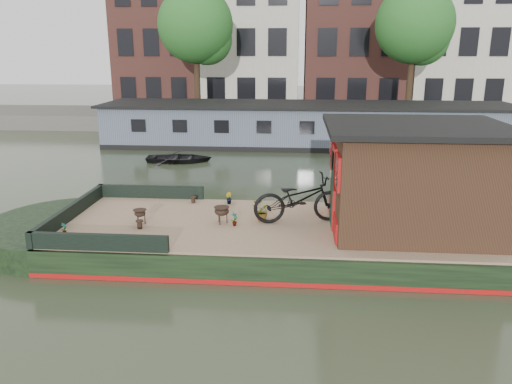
# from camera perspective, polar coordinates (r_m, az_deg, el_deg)

# --- Properties ---
(ground) EXTENTS (120.00, 120.00, 0.00)m
(ground) POSITION_cam_1_polar(r_m,az_deg,el_deg) (12.12, 6.53, -6.67)
(ground) COLOR #25311F
(ground) RESTS_ON ground
(houseboat_hull) EXTENTS (14.01, 4.02, 0.60)m
(houseboat_hull) POSITION_cam_1_polar(r_m,az_deg,el_deg) (12.04, 0.20, -5.31)
(houseboat_hull) COLOR black
(houseboat_hull) RESTS_ON ground
(houseboat_deck) EXTENTS (11.80, 3.80, 0.05)m
(houseboat_deck) POSITION_cam_1_polar(r_m,az_deg,el_deg) (11.89, 6.63, -3.89)
(houseboat_deck) COLOR #98795E
(houseboat_deck) RESTS_ON houseboat_hull
(bow_bulwark) EXTENTS (3.00, 4.00, 0.35)m
(bow_bulwark) POSITION_cam_1_polar(r_m,az_deg,el_deg) (12.69, -16.87, -2.25)
(bow_bulwark) COLOR black
(bow_bulwark) RESTS_ON houseboat_deck
(cabin) EXTENTS (4.00, 3.50, 2.42)m
(cabin) POSITION_cam_1_polar(r_m,az_deg,el_deg) (11.82, 17.47, 1.70)
(cabin) COLOR black
(cabin) RESTS_ON houseboat_deck
(bicycle) EXTENTS (2.32, 1.25, 1.16)m
(bicycle) POSITION_cam_1_polar(r_m,az_deg,el_deg) (11.90, 4.98, -0.76)
(bicycle) COLOR black
(bicycle) RESTS_ON houseboat_deck
(potted_plant_a) EXTENTS (0.20, 0.22, 0.34)m
(potted_plant_a) POSITION_cam_1_polar(r_m,az_deg,el_deg) (11.71, -2.49, -3.11)
(potted_plant_a) COLOR maroon
(potted_plant_a) RESTS_ON houseboat_deck
(potted_plant_b) EXTENTS (0.22, 0.22, 0.31)m
(potted_plant_b) POSITION_cam_1_polar(r_m,az_deg,el_deg) (13.41, -3.14, -0.70)
(potted_plant_b) COLOR brown
(potted_plant_b) RESTS_ON houseboat_deck
(potted_plant_c) EXTENTS (0.47, 0.43, 0.47)m
(potted_plant_c) POSITION_cam_1_polar(r_m,az_deg,el_deg) (12.03, 0.58, -2.25)
(potted_plant_c) COLOR brown
(potted_plant_c) RESTS_ON houseboat_deck
(potted_plant_e) EXTENTS (0.11, 0.15, 0.27)m
(potted_plant_e) POSITION_cam_1_polar(r_m,az_deg,el_deg) (11.99, -21.08, -3.91)
(potted_plant_e) COLOR #925E2A
(potted_plant_e) RESTS_ON houseboat_deck
(brazier_front) EXTENTS (0.38, 0.38, 0.36)m
(brazier_front) POSITION_cam_1_polar(r_m,az_deg,el_deg) (12.13, -13.10, -2.78)
(brazier_front) COLOR black
(brazier_front) RESTS_ON houseboat_deck
(brazier_rear) EXTENTS (0.44, 0.44, 0.41)m
(brazier_rear) POSITION_cam_1_polar(r_m,az_deg,el_deg) (11.88, -3.93, -2.65)
(brazier_rear) COLOR black
(brazier_rear) RESTS_ON houseboat_deck
(bollard_port) EXTENTS (0.16, 0.16, 0.18)m
(bollard_port) POSITION_cam_1_polar(r_m,az_deg,el_deg) (13.59, -7.19, -0.88)
(bollard_port) COLOR black
(bollard_port) RESTS_ON houseboat_deck
(bollard_stbd) EXTENTS (0.18, 0.18, 0.20)m
(bollard_stbd) POSITION_cam_1_polar(r_m,az_deg,el_deg) (11.86, -13.15, -3.63)
(bollard_stbd) COLOR black
(bollard_stbd) RESTS_ON houseboat_deck
(dinghy) EXTENTS (2.95, 2.20, 0.58)m
(dinghy) POSITION_cam_1_polar(r_m,az_deg,el_deg) (21.85, -8.77, 4.20)
(dinghy) COLOR black
(dinghy) RESTS_ON ground
(far_houseboat) EXTENTS (20.40, 4.40, 2.11)m
(far_houseboat) POSITION_cam_1_polar(r_m,az_deg,el_deg) (25.46, 5.76, 7.48)
(far_houseboat) COLOR #4E5768
(far_houseboat) RESTS_ON ground
(quay) EXTENTS (60.00, 6.00, 0.90)m
(quay) POSITION_cam_1_polar(r_m,az_deg,el_deg) (31.97, 5.57, 8.23)
(quay) COLOR #47443F
(quay) RESTS_ON ground
(townhouse_row) EXTENTS (27.25, 8.00, 16.50)m
(townhouse_row) POSITION_cam_1_polar(r_m,az_deg,el_deg) (38.84, 6.01, 20.55)
(townhouse_row) COLOR brown
(townhouse_row) RESTS_ON ground
(tree_left) EXTENTS (4.40, 4.40, 7.40)m
(tree_left) POSITION_cam_1_polar(r_m,az_deg,el_deg) (30.87, -6.61, 18.06)
(tree_left) COLOR #332316
(tree_left) RESTS_ON quay
(tree_right) EXTENTS (4.40, 4.40, 7.40)m
(tree_right) POSITION_cam_1_polar(r_m,az_deg,el_deg) (31.01, 17.87, 17.44)
(tree_right) COLOR #332316
(tree_right) RESTS_ON quay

